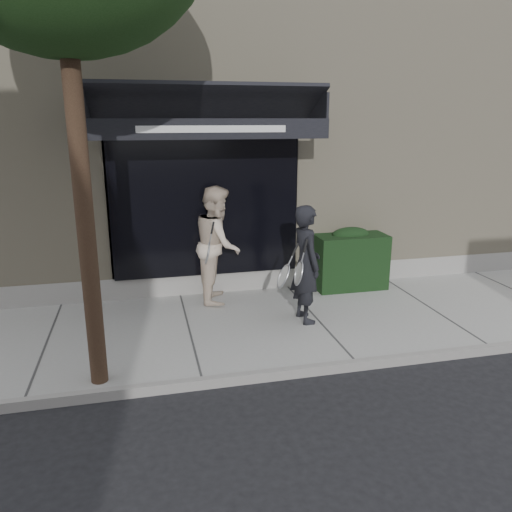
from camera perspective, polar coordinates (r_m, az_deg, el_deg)
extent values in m
plane|color=black|center=(8.08, 6.75, -7.69)|extent=(80.00, 80.00, 0.00)
cube|color=gray|center=(8.05, 6.76, -7.30)|extent=(20.00, 3.00, 0.12)
cube|color=gray|center=(6.75, 11.32, -12.10)|extent=(20.00, 0.10, 0.14)
cube|color=#B9AC8D|center=(12.25, -0.99, 13.53)|extent=(14.00, 7.00, 5.50)
cube|color=gray|center=(9.50, 3.32, -2.41)|extent=(14.02, 0.42, 0.50)
cube|color=black|center=(8.69, -5.82, 6.37)|extent=(3.20, 0.30, 2.60)
cube|color=gray|center=(8.78, -16.41, 5.92)|extent=(0.08, 0.40, 2.60)
cube|color=gray|center=(9.17, 4.08, 6.89)|extent=(0.08, 0.40, 2.60)
cube|color=gray|center=(8.73, -6.20, 15.24)|extent=(3.36, 0.40, 0.12)
cube|color=black|center=(8.04, -5.60, 17.10)|extent=(3.60, 1.03, 0.55)
cube|color=black|center=(7.54, -4.98, 14.26)|extent=(3.60, 0.05, 0.30)
cube|color=white|center=(7.51, -4.95, 14.26)|extent=(2.20, 0.01, 0.10)
cube|color=black|center=(7.99, -18.83, 15.82)|extent=(0.04, 1.00, 0.45)
cube|color=black|center=(8.47, 6.95, 16.43)|extent=(0.04, 1.00, 0.45)
cube|color=black|center=(9.36, 10.62, -0.56)|extent=(1.30, 0.70, 1.00)
ellipsoid|color=black|center=(9.24, 10.77, 2.42)|extent=(0.71, 0.38, 0.27)
cylinder|color=black|center=(5.74, -19.23, 7.00)|extent=(0.20, 0.20, 4.80)
imported|color=black|center=(7.60, 5.73, -0.93)|extent=(0.48, 0.69, 1.81)
torus|color=silver|center=(7.32, 4.90, -1.98)|extent=(0.10, 0.31, 0.30)
cylinder|color=silver|center=(7.32, 4.90, -1.98)|extent=(0.08, 0.27, 0.26)
cylinder|color=silver|center=(7.32, 4.90, -1.98)|extent=(0.18, 0.03, 0.06)
cylinder|color=black|center=(7.32, 4.90, -1.98)|extent=(0.20, 0.04, 0.08)
torus|color=silver|center=(7.15, 3.15, -2.30)|extent=(0.15, 0.30, 0.29)
cylinder|color=silver|center=(7.15, 3.15, -2.30)|extent=(0.11, 0.27, 0.25)
cylinder|color=silver|center=(7.15, 3.15, -2.30)|extent=(0.17, 0.02, 0.09)
cylinder|color=black|center=(7.15, 3.15, -2.30)|extent=(0.20, 0.03, 0.11)
imported|color=beige|center=(8.46, -4.37, 1.37)|extent=(0.92, 1.08, 1.98)
torus|color=silver|center=(8.13, -5.55, 0.38)|extent=(0.11, 0.31, 0.30)
cylinder|color=silver|center=(8.13, -5.55, 0.38)|extent=(0.08, 0.27, 0.26)
cylinder|color=silver|center=(8.13, -5.55, 0.38)|extent=(0.18, 0.03, 0.06)
cylinder|color=black|center=(8.13, -5.55, 0.38)|extent=(0.20, 0.05, 0.07)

